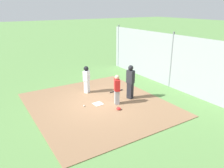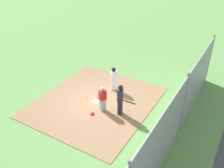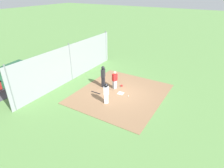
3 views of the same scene
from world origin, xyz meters
The scene contains 13 objects.
ground_plane centered at (0.00, 0.00, 0.00)m, with size 140.00×140.00×0.00m, color #5B8947.
dirt_infield centered at (0.00, 0.00, 0.01)m, with size 7.20×6.40×0.03m, color #896647.
home_plate centered at (0.00, 0.00, 0.04)m, with size 0.44×0.44×0.02m, color white.
catcher centered at (-0.48, -0.83, 0.82)m, with size 0.45×0.40×1.53m.
umpire centered at (-0.26, -1.82, 1.01)m, with size 0.43×0.35×1.84m.
runner centered at (1.75, -0.23, 0.91)m, with size 0.43×0.46×1.56m.
baseball_bat centered at (0.96, -1.74, 0.06)m, with size 0.06×0.06×0.85m, color black.
catcher_mask centered at (-1.11, -0.52, 0.09)m, with size 0.24×0.20×0.12m, color red.
baseball centered at (0.11, 0.73, 0.07)m, with size 0.07×0.07×0.07m, color white.
backstop_fence centered at (0.00, -5.05, 1.60)m, with size 12.00×0.10×3.35m.
parking_lot centered at (0.00, -9.65, 0.02)m, with size 18.00×5.20×0.04m, color #424247.
parked_car_green centered at (2.46, -9.59, 0.61)m, with size 4.38×2.28×1.28m.
parked_car_red centered at (6.42, -9.59, 0.61)m, with size 4.35×2.21×1.28m.
Camera 1 is at (-9.07, 4.88, 4.75)m, focal length 35.50 mm.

